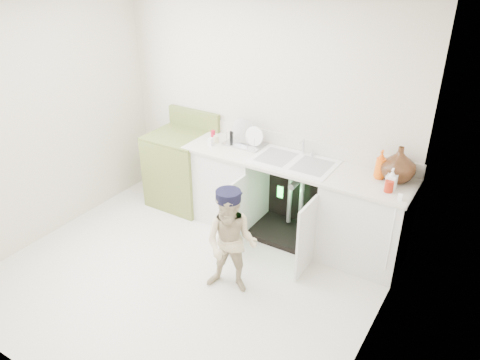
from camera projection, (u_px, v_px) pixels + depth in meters
name	position (u px, v px, depth m)	size (l,w,h in m)	color
ground	(184.00, 278.00, 4.55)	(3.50, 3.50, 0.00)	beige
room_shell	(176.00, 161.00, 3.97)	(6.00, 5.50, 1.26)	beige
counter_run	(295.00, 198.00, 4.97)	(2.44, 1.02, 1.24)	silver
avocado_stove	(182.00, 168.00, 5.65)	(0.72, 0.65, 1.12)	olive
repair_worker	(231.00, 242.00, 4.18)	(0.58, 0.99, 1.03)	beige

